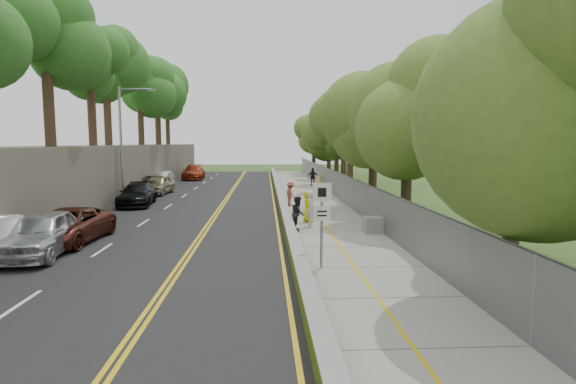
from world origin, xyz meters
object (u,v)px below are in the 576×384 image
object	(u,v)px
streetlight	(124,137)
car_2	(67,226)
concrete_block	(375,225)
signpost	(322,211)
construction_barrel	(319,182)
person_far	(313,177)
painter_0	(308,206)
car_0	(42,233)

from	to	relation	value
streetlight	car_2	distance (m)	13.33
streetlight	concrete_block	distance (m)	19.00
signpost	construction_barrel	distance (m)	27.67
person_far	construction_barrel	bearing A→B (deg)	115.70
signpost	person_far	bearing A→B (deg)	84.48
car_2	person_far	size ratio (longest dim) A/B	2.96
streetlight	signpost	xyz separation A→B (m)	(11.51, -17.02, -2.68)
construction_barrel	person_far	bearing A→B (deg)	113.05
streetlight	person_far	distance (m)	18.75
person_far	car_2	bearing A→B (deg)	64.66
streetlight	concrete_block	world-z (taller)	streetlight
concrete_block	painter_0	bearing A→B (deg)	133.74
construction_barrel	painter_0	size ratio (longest dim) A/B	0.58
construction_barrel	concrete_block	xyz separation A→B (m)	(0.00, -21.61, -0.12)
painter_0	person_far	xyz separation A→B (m)	(2.36, 19.79, 0.04)
car_2	painter_0	world-z (taller)	painter_0
streetlight	concrete_block	xyz separation A→B (m)	(14.76, -11.19, -4.23)
car_2	painter_0	size ratio (longest dim) A/B	3.09
car_0	car_2	size ratio (longest dim) A/B	0.94
car_2	painter_0	bearing A→B (deg)	26.36
concrete_block	painter_0	world-z (taller)	painter_0
painter_0	signpost	bearing A→B (deg)	162.11
construction_barrel	car_0	world-z (taller)	car_0
painter_0	person_far	distance (m)	19.93
car_0	person_far	bearing A→B (deg)	60.14
signpost	concrete_block	xyz separation A→B (m)	(3.25, 5.82, -1.55)
streetlight	painter_0	xyz separation A→B (m)	(11.91, -8.21, -3.75)
streetlight	concrete_block	bearing A→B (deg)	-37.16
car_0	painter_0	size ratio (longest dim) A/B	2.91
streetlight	painter_0	world-z (taller)	streetlight
signpost	streetlight	bearing A→B (deg)	124.08
concrete_block	car_2	size ratio (longest dim) A/B	0.21
concrete_block	person_far	size ratio (longest dim) A/B	0.62
car_2	signpost	bearing A→B (deg)	-19.81
streetlight	car_2	xyz separation A→B (m)	(1.39, -12.67, -3.88)
streetlight	painter_0	distance (m)	14.95
signpost	concrete_block	distance (m)	6.85
signpost	car_0	size ratio (longest dim) A/B	0.64
signpost	car_2	size ratio (longest dim) A/B	0.60
streetlight	person_far	bearing A→B (deg)	39.04
car_2	person_far	world-z (taller)	person_far
construction_barrel	painter_0	distance (m)	18.86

